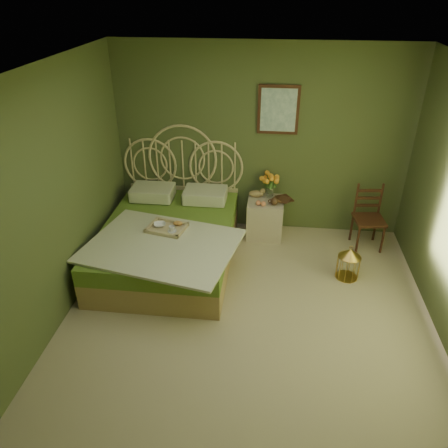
# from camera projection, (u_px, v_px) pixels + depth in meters

# --- Properties ---
(floor) EXTENTS (4.50, 4.50, 0.00)m
(floor) POSITION_uv_depth(u_px,v_px,m) (247.00, 328.00, 4.65)
(floor) COLOR tan
(floor) RESTS_ON ground
(ceiling) EXTENTS (4.50, 4.50, 0.00)m
(ceiling) POSITION_uv_depth(u_px,v_px,m) (255.00, 76.00, 3.36)
(ceiling) COLOR silver
(ceiling) RESTS_ON wall_back
(wall_back) EXTENTS (4.00, 0.00, 4.00)m
(wall_back) POSITION_uv_depth(u_px,v_px,m) (261.00, 142.00, 5.95)
(wall_back) COLOR #49582E
(wall_back) RESTS_ON floor
(wall_left) EXTENTS (0.00, 4.50, 4.50)m
(wall_left) POSITION_uv_depth(u_px,v_px,m) (43.00, 211.00, 4.20)
(wall_left) COLOR #49582E
(wall_left) RESTS_ON floor
(wall_art) EXTENTS (0.54, 0.04, 0.64)m
(wall_art) POSITION_uv_depth(u_px,v_px,m) (278.00, 110.00, 5.68)
(wall_art) COLOR #3A1D0F
(wall_art) RESTS_ON wall_back
(bed) EXTENTS (1.91, 2.40, 1.49)m
(bed) POSITION_uv_depth(u_px,v_px,m) (169.00, 237.00, 5.64)
(bed) COLOR tan
(bed) RESTS_ON floor
(nightstand) EXTENTS (0.49, 0.50, 0.97)m
(nightstand) POSITION_uv_depth(u_px,v_px,m) (265.00, 212.00, 6.18)
(nightstand) COLOR beige
(nightstand) RESTS_ON floor
(chair) EXTENTS (0.43, 0.43, 0.87)m
(chair) POSITION_uv_depth(u_px,v_px,m) (369.00, 213.00, 5.89)
(chair) COLOR #3A1D0F
(chair) RESTS_ON floor
(birdcage) EXTENTS (0.27, 0.27, 0.41)m
(birdcage) POSITION_uv_depth(u_px,v_px,m) (348.00, 264.00, 5.34)
(birdcage) COLOR #B78D3A
(birdcage) RESTS_ON floor
(book_lower) EXTENTS (0.28, 0.30, 0.02)m
(book_lower) POSITION_uv_depth(u_px,v_px,m) (279.00, 200.00, 6.07)
(book_lower) COLOR #381E0F
(book_lower) RESTS_ON nightstand
(book_upper) EXTENTS (0.21, 0.25, 0.02)m
(book_upper) POSITION_uv_depth(u_px,v_px,m) (279.00, 199.00, 6.06)
(book_upper) COLOR #472819
(book_upper) RESTS_ON nightstand
(cereal_bowl) EXTENTS (0.19, 0.19, 0.04)m
(cereal_bowl) POSITION_uv_depth(u_px,v_px,m) (160.00, 225.00, 5.39)
(cereal_bowl) COLOR white
(cereal_bowl) RESTS_ON bed
(coffee_cup) EXTENTS (0.09, 0.09, 0.07)m
(coffee_cup) POSITION_uv_depth(u_px,v_px,m) (172.00, 229.00, 5.27)
(coffee_cup) COLOR white
(coffee_cup) RESTS_ON bed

